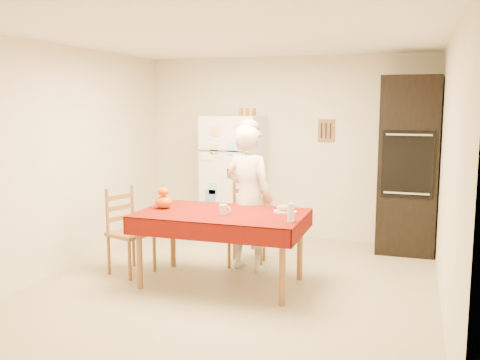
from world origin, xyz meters
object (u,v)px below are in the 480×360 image
at_px(oven_cabinet, 408,165).
at_px(chair_left, 127,227).
at_px(pumpkin_lower, 164,202).
at_px(wine_glass, 291,212).
at_px(chair_far, 248,221).
at_px(dining_table, 222,219).
at_px(seated_woman, 249,198).
at_px(bread_plate, 285,212).
at_px(refrigerator, 234,178).
at_px(coffee_mug, 223,210).

height_order(oven_cabinet, chair_left, oven_cabinet).
distance_m(pumpkin_lower, wine_glass, 1.44).
distance_m(chair_far, chair_left, 1.38).
bearing_deg(dining_table, oven_cabinet, 46.87).
bearing_deg(chair_left, oven_cabinet, -38.91).
bearing_deg(seated_woman, bread_plate, 161.12).
bearing_deg(chair_far, oven_cabinet, 23.34).
relative_size(pumpkin_lower, bread_plate, 0.76).
bearing_deg(oven_cabinet, wine_glass, -115.62).
bearing_deg(chair_far, seated_woman, -79.16).
relative_size(refrigerator, pumpkin_lower, 9.30).
distance_m(chair_left, coffee_mug, 1.23).
height_order(dining_table, chair_left, chair_left).
xyz_separation_m(dining_table, coffee_mug, (0.05, -0.09, 0.12)).
height_order(chair_far, wine_glass, chair_far).
height_order(oven_cabinet, wine_glass, oven_cabinet).
bearing_deg(coffee_mug, chair_left, 173.22).
height_order(chair_left, wine_glass, chair_left).
xyz_separation_m(coffee_mug, bread_plate, (0.57, 0.28, -0.04)).
height_order(refrigerator, coffee_mug, refrigerator).
xyz_separation_m(refrigerator, bread_plate, (1.13, -1.66, -0.08)).
xyz_separation_m(refrigerator, wine_glass, (1.27, -2.05, -0.00)).
bearing_deg(chair_left, chair_far, -38.79).
height_order(chair_left, bread_plate, chair_left).
xyz_separation_m(chair_far, seated_woman, (0.08, -0.23, 0.31)).
bearing_deg(oven_cabinet, seated_woman, -141.21).
xyz_separation_m(seated_woman, pumpkin_lower, (-0.77, -0.56, 0.01)).
xyz_separation_m(oven_cabinet, wine_glass, (-1.01, -2.10, -0.25)).
relative_size(oven_cabinet, wine_glass, 12.50).
height_order(dining_table, chair_far, chair_far).
height_order(coffee_mug, wine_glass, wine_glass).
bearing_deg(coffee_mug, refrigerator, 106.01).
xyz_separation_m(oven_cabinet, seated_woman, (-1.66, -1.33, -0.28)).
height_order(oven_cabinet, pumpkin_lower, oven_cabinet).
height_order(refrigerator, chair_left, refrigerator).
xyz_separation_m(chair_left, wine_glass, (1.90, -0.25, 0.34)).
distance_m(refrigerator, wine_glass, 2.41).
height_order(chair_left, pumpkin_lower, chair_left).
bearing_deg(refrigerator, wine_glass, -58.11).
bearing_deg(wine_glass, refrigerator, 121.89).
bearing_deg(pumpkin_lower, wine_glass, -7.93).
bearing_deg(bread_plate, pumpkin_lower, -171.44).
distance_m(pumpkin_lower, bread_plate, 1.29).
xyz_separation_m(oven_cabinet, chair_left, (-2.91, -1.85, -0.59)).
bearing_deg(wine_glass, seated_woman, 130.64).
bearing_deg(chair_left, seated_woman, -49.01).
bearing_deg(bread_plate, dining_table, -163.01).
xyz_separation_m(oven_cabinet, chair_far, (-1.74, -1.10, -0.59)).
relative_size(seated_woman, wine_glass, 9.31).
relative_size(chair_far, seated_woman, 0.58).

